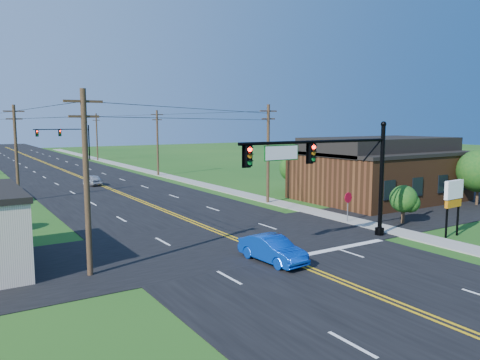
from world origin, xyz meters
TOP-DOWN VIEW (x-y plane):
  - ground at (0.00, 0.00)m, footprint 260.00×260.00m
  - road_main at (0.00, 50.00)m, footprint 16.00×220.00m
  - road_cross at (0.00, 12.00)m, footprint 70.00×10.00m
  - sidewalk at (10.50, 40.00)m, footprint 2.00×160.00m
  - signal_mast_main at (4.34, 8.00)m, footprint 11.30×0.60m
  - signal_mast_far at (4.44, 80.00)m, footprint 10.98×0.60m
  - brick_building at (20.00, 18.00)m, footprint 14.20×11.20m
  - utility_pole_left_a at (-9.50, 10.00)m, footprint 1.80×0.28m
  - utility_pole_left_b at (-9.50, 35.00)m, footprint 1.80×0.28m
  - utility_pole_right_a at (9.80, 22.00)m, footprint 1.80×0.28m
  - utility_pole_right_b at (9.80, 48.00)m, footprint 1.80×0.28m
  - utility_pole_right_c at (9.80, 78.00)m, footprint 1.80×0.28m
  - tree_right_front at (25.00, 11.00)m, footprint 3.80×3.80m
  - tree_right_back at (16.00, 26.00)m, footprint 3.00×3.00m
  - shrub_corner at (13.00, 9.50)m, footprint 2.00×2.00m
  - blue_car at (-0.75, 6.93)m, footprint 1.81×4.35m
  - distant_car at (-0.64, 42.70)m, footprint 1.71×3.72m
  - stop_sign at (9.89, 11.98)m, footprint 0.81×0.12m
  - pylon_sign at (12.51, 5.25)m, footprint 1.81×0.36m

SIDE VIEW (x-z plane):
  - ground at x=0.00m, z-range 0.00..0.00m
  - road_main at x=0.00m, z-range 0.00..0.04m
  - road_cross at x=0.00m, z-range 0.00..0.04m
  - sidewalk at x=10.50m, z-range 0.00..0.08m
  - distant_car at x=-0.64m, z-range 0.00..1.23m
  - blue_car at x=-0.75m, z-range 0.00..1.40m
  - stop_sign at x=9.89m, z-range 0.50..2.79m
  - shrub_corner at x=13.00m, z-range 0.42..3.28m
  - brick_building at x=20.00m, z-range 0.00..4.70m
  - tree_right_back at x=16.00m, z-range 0.55..4.65m
  - pylon_sign at x=12.51m, z-range 0.85..4.56m
  - tree_right_front at x=25.00m, z-range 0.60..5.60m
  - signal_mast_far at x=4.44m, z-range 0.81..8.29m
  - utility_pole_left_a at x=-9.50m, z-range 0.22..9.22m
  - utility_pole_left_b at x=-9.50m, z-range 0.22..9.22m
  - utility_pole_right_a at x=9.80m, z-range 0.22..9.22m
  - utility_pole_right_b at x=9.80m, z-range 0.22..9.22m
  - utility_pole_right_c at x=9.80m, z-range 0.22..9.22m
  - signal_mast_main at x=4.34m, z-range 1.01..8.49m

